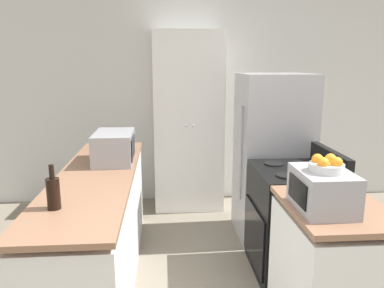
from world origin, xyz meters
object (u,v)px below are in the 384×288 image
microwave (114,147)px  wine_bottle (53,192)px  pantry_cabinet (188,122)px  stove (292,221)px  toaster_oven (322,190)px  refrigerator (272,157)px  fruit_bowl (327,165)px

microwave → wine_bottle: size_ratio=1.86×
pantry_cabinet → stove: 1.88m
toaster_oven → wine_bottle: bearing=175.3°
refrigerator → toaster_oven: bearing=-95.9°
stove → microwave: microwave is taller
toaster_oven → fruit_bowl: 0.16m
microwave → stove: bearing=-13.5°
stove → toaster_oven: size_ratio=2.63×
microwave → wine_bottle: bearing=-102.0°
stove → wine_bottle: (-1.75, -0.71, 0.56)m
refrigerator → microwave: size_ratio=3.25×
refrigerator → wine_bottle: refrigerator is taller
wine_bottle → toaster_oven: size_ratio=0.68×
stove → refrigerator: size_ratio=0.64×
stove → refrigerator: refrigerator is taller
fruit_bowl → pantry_cabinet: bearing=104.7°
microwave → toaster_oven: bearing=-41.3°
stove → refrigerator: 0.83m
pantry_cabinet → refrigerator: 1.19m
refrigerator → fruit_bowl: size_ratio=8.33×
refrigerator → fruit_bowl: 1.66m
microwave → refrigerator: bearing=13.9°
microwave → wine_bottle: wine_bottle is taller
pantry_cabinet → fruit_bowl: 2.55m
wine_bottle → fruit_bowl: fruit_bowl is taller
stove → fruit_bowl: (-0.14, -0.86, 0.73)m
stove → refrigerator: (0.02, 0.75, 0.37)m
refrigerator → stove: bearing=-91.8°
pantry_cabinet → refrigerator: size_ratio=1.28×
fruit_bowl → microwave: bearing=138.3°
toaster_oven → fruit_bowl: fruit_bowl is taller
toaster_oven → pantry_cabinet: bearing=104.7°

